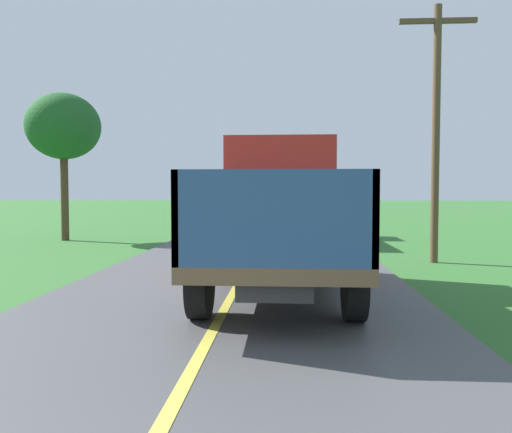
% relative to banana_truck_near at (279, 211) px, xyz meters
% --- Properties ---
extents(banana_truck_near, '(2.38, 5.82, 2.80)m').
position_rel_banana_truck_near_xyz_m(banana_truck_near, '(0.00, 0.00, 0.00)').
color(banana_truck_near, '#2D2D30').
rests_on(banana_truck_near, road_surface).
extents(banana_truck_far, '(2.38, 5.81, 2.80)m').
position_rel_banana_truck_near_xyz_m(banana_truck_far, '(0.03, 10.76, -0.01)').
color(banana_truck_far, '#2D2D30').
rests_on(banana_truck_far, road_surface).
extents(utility_pole_roadside, '(1.92, 0.20, 6.51)m').
position_rel_banana_truck_near_xyz_m(utility_pole_roadside, '(3.91, 4.06, 2.06)').
color(utility_pole_roadside, brown).
rests_on(utility_pole_roadside, ground).
extents(roadside_tree_near_left, '(2.69, 2.69, 5.43)m').
position_rel_banana_truck_near_xyz_m(roadside_tree_near_left, '(-8.11, 9.23, 2.71)').
color(roadside_tree_near_left, '#4C3823').
rests_on(roadside_tree_near_left, ground).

